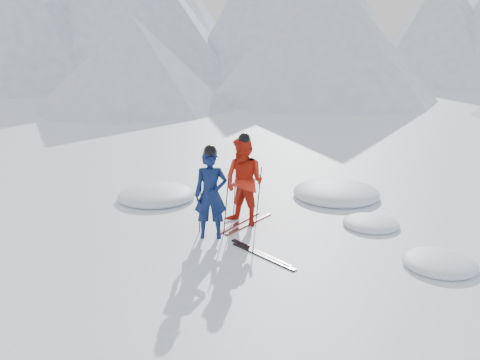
% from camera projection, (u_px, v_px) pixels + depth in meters
% --- Properties ---
extents(ground, '(160.00, 160.00, 0.00)m').
position_uv_depth(ground, '(324.00, 245.00, 10.41)').
color(ground, white).
rests_on(ground, ground).
extents(mountain_range, '(106.15, 62.94, 15.53)m').
position_uv_depth(mountain_range, '(466.00, 4.00, 39.50)').
color(mountain_range, '#B2BCD1').
rests_on(mountain_range, ground).
extents(skier_blue, '(0.80, 0.65, 1.90)m').
position_uv_depth(skier_blue, '(211.00, 195.00, 10.61)').
color(skier_blue, '#0B1A46').
rests_on(skier_blue, ground).
extents(skier_red, '(1.16, 1.02, 2.00)m').
position_uv_depth(skier_red, '(244.00, 182.00, 11.36)').
color(skier_red, red).
rests_on(skier_red, ground).
extents(pole_blue_left, '(0.13, 0.09, 1.26)m').
position_uv_depth(pole_blue_left, '(200.00, 205.00, 10.92)').
color(pole_blue_left, black).
rests_on(pole_blue_left, ground).
extents(pole_blue_right, '(0.13, 0.07, 1.26)m').
position_uv_depth(pole_blue_right, '(226.00, 206.00, 10.85)').
color(pole_blue_right, black).
rests_on(pole_blue_right, ground).
extents(pole_red_left, '(0.13, 0.10, 1.33)m').
position_uv_depth(pole_red_left, '(235.00, 192.00, 11.76)').
color(pole_red_left, black).
rests_on(pole_red_left, ground).
extents(pole_red_right, '(0.13, 0.09, 1.33)m').
position_uv_depth(pole_red_right, '(259.00, 195.00, 11.50)').
color(pole_red_right, black).
rests_on(pole_red_right, ground).
extents(ski_worn_left, '(0.54, 1.66, 0.03)m').
position_uv_depth(ski_worn_left, '(239.00, 223.00, 11.65)').
color(ski_worn_left, black).
rests_on(ski_worn_left, ground).
extents(ski_worn_right, '(0.65, 1.63, 0.03)m').
position_uv_depth(ski_worn_right, '(249.00, 224.00, 11.59)').
color(ski_worn_right, black).
rests_on(ski_worn_right, ground).
extents(ski_loose_a, '(1.47, 1.02, 0.03)m').
position_uv_depth(ski_loose_a, '(260.00, 253.00, 10.02)').
color(ski_loose_a, black).
rests_on(ski_loose_a, ground).
extents(ski_loose_b, '(1.49, 0.97, 0.03)m').
position_uv_depth(ski_loose_b, '(263.00, 256.00, 9.85)').
color(ski_loose_b, black).
rests_on(ski_loose_b, ground).
extents(snow_lumps, '(8.61, 5.65, 0.51)m').
position_uv_depth(snow_lumps, '(283.00, 204.00, 13.00)').
color(snow_lumps, white).
rests_on(snow_lumps, ground).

